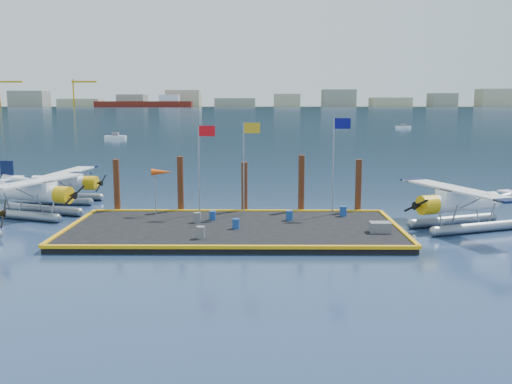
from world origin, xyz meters
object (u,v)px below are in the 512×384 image
(flagpole_red, at_px, (202,156))
(flagpole_blue, at_px, (336,152))
(windsock, at_px, (162,173))
(piling_4, at_px, (358,188))
(drum_3, at_px, (201,232))
(crate, at_px, (380,227))
(seaplane_d, at_px, (461,205))
(drum_0, at_px, (213,215))
(drum_2, at_px, (289,215))
(piling_3, at_px, (301,186))
(drum_4, at_px, (343,211))
(piling_1, at_px, (181,186))
(piling_0, at_px, (117,188))
(piling_2, at_px, (244,189))
(seaplane_c, at_px, (63,185))
(seaplane_b, at_px, (35,195))
(drum_5, at_px, (197,217))
(flagpole_yellow, at_px, (247,154))
(drum_1, at_px, (236,224))

(flagpole_red, xyz_separation_m, flagpole_blue, (8.99, -0.00, 0.29))
(windsock, height_order, piling_4, piling_4)
(drum_3, relative_size, crate, 0.57)
(seaplane_d, xyz_separation_m, drum_0, (-15.71, 0.79, -0.84))
(drum_2, distance_m, piling_3, 3.90)
(seaplane_d, bearing_deg, drum_2, 65.71)
(flagpole_blue, bearing_deg, piling_3, 143.93)
(drum_4, distance_m, piling_1, 11.45)
(drum_4, xyz_separation_m, flagpole_red, (-9.46, 0.50, 3.66))
(piling_0, bearing_deg, windsock, -24.73)
(windsock, distance_m, piling_2, 5.90)
(seaplane_c, height_order, piling_3, piling_3)
(seaplane_b, distance_m, windsock, 9.32)
(drum_4, xyz_separation_m, flagpole_blue, (-0.47, 0.50, 3.95))
(drum_5, bearing_deg, piling_2, 55.83)
(crate, height_order, piling_4, piling_4)
(drum_3, distance_m, flagpole_red, 7.82)
(flagpole_blue, distance_m, piling_4, 3.61)
(flagpole_blue, bearing_deg, seaplane_d, -19.23)
(drum_0, relative_size, drum_5, 0.91)
(flagpole_yellow, xyz_separation_m, piling_1, (-4.70, 1.60, -2.41))
(drum_5, bearing_deg, seaplane_d, 0.01)
(crate, xyz_separation_m, flagpole_yellow, (-7.95, 5.27, 3.81))
(drum_5, relative_size, piling_3, 0.15)
(seaplane_c, distance_m, piling_0, 7.76)
(piling_0, height_order, piling_3, piling_3)
(drum_1, height_order, piling_2, piling_2)
(piling_2, bearing_deg, drum_3, -104.66)
(drum_0, height_order, windsock, windsock)
(drum_1, height_order, piling_3, piling_3)
(seaplane_d, bearing_deg, drum_1, 76.69)
(drum_4, bearing_deg, flagpole_blue, 133.56)
(drum_0, bearing_deg, seaplane_c, 145.43)
(seaplane_d, relative_size, piling_4, 2.44)
(piling_1, distance_m, piling_3, 8.50)
(drum_0, distance_m, piling_0, 7.93)
(piling_3, bearing_deg, seaplane_c, 164.15)
(seaplane_b, distance_m, flagpole_blue, 21.09)
(drum_1, bearing_deg, drum_3, -126.46)
(drum_5, relative_size, windsock, 0.21)
(drum_3, distance_m, piling_3, 10.62)
(drum_3, xyz_separation_m, piling_0, (-6.78, 8.49, 1.26))
(seaplane_b, relative_size, piling_0, 2.41)
(seaplane_c, xyz_separation_m, drum_3, (12.43, -13.79, -0.70))
(seaplane_d, distance_m, piling_1, 18.73)
(crate, height_order, flagpole_blue, flagpole_blue)
(drum_0, bearing_deg, windsock, 152.61)
(drum_3, relative_size, piling_1, 0.16)
(piling_3, xyz_separation_m, piling_4, (4.00, 0.00, -0.15))
(seaplane_b, height_order, piling_4, piling_4)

